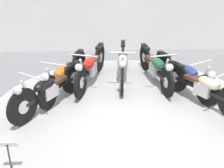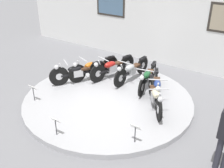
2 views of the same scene
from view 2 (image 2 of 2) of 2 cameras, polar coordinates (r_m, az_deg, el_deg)
name	(u,v)px [view 2 (image 2 of 2)]	position (r m, az deg, el deg)	size (l,w,h in m)	color
ground_plane	(108,101)	(8.14, -0.86, -3.77)	(60.00, 60.00, 0.00)	slate
display_platform	(108,99)	(8.10, -0.86, -3.31)	(5.13, 5.13, 0.15)	#ADADB2
back_wall	(164,15)	(10.58, 11.23, 14.45)	(14.00, 0.22, 3.88)	white
motorcycle_black	(78,72)	(8.87, -7.47, 2.70)	(1.17, 1.70, 0.80)	black
motorcycle_orange	(93,67)	(9.14, -4.12, 3.61)	(0.78, 1.89, 0.80)	black
motorcycle_red	(112,67)	(9.17, 0.01, 3.76)	(0.68, 1.93, 0.80)	black
motorcycle_silver	(131,70)	(8.95, 4.22, 3.07)	(0.54, 1.99, 0.80)	black
motorcycle_green	(148,77)	(8.55, 7.74, 1.56)	(0.56, 1.93, 0.78)	black
motorcycle_blue	(157,86)	(8.02, 9.73, -0.41)	(0.91, 1.77, 0.78)	black
motorcycle_cream	(155,95)	(7.48, 9.37, -2.42)	(1.18, 1.66, 0.79)	black
info_placard_front_left	(33,90)	(8.05, -16.81, -1.17)	(0.26, 0.11, 0.51)	#333338
info_placard_front_centre	(55,122)	(6.46, -12.22, -8.15)	(0.26, 0.11, 0.51)	#333338
info_placard_front_right	(135,129)	(6.12, 5.09, -9.80)	(0.26, 0.11, 0.51)	#333338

